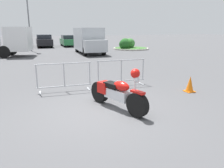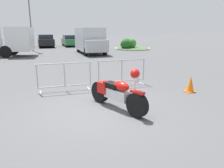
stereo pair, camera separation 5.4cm
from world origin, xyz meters
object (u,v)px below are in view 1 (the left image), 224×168
object	(u,v)px
crowd_barrier_far	(121,73)
delivery_van	(89,40)
parked_car_green	(68,41)
street_lamp	(28,13)
motorcycle	(117,93)
pedestrian	(22,41)
traffic_cone	(190,84)
crowd_barrier_near	(64,77)
parked_car_black	(44,41)
parked_car_maroon	(18,41)

from	to	relation	value
crowd_barrier_far	delivery_van	world-z (taller)	delivery_van
parked_car_green	street_lamp	world-z (taller)	street_lamp
motorcycle	pedestrian	xyz separation A→B (m)	(-2.94, 19.41, 0.43)
motorcycle	delivery_van	world-z (taller)	delivery_van
delivery_van	street_lamp	xyz separation A→B (m)	(-4.97, 3.96, 2.47)
traffic_cone	crowd_barrier_far	bearing A→B (deg)	140.31
delivery_van	parked_car_green	bearing A→B (deg)	-176.27
crowd_barrier_near	parked_car_green	bearing A→B (deg)	79.88
pedestrian	parked_car_black	bearing A→B (deg)	-121.51
crowd_barrier_far	parked_car_green	xyz separation A→B (m)	(1.38, 20.56, 0.16)
parked_car_maroon	traffic_cone	xyz separation A→B (m)	(6.62, -22.65, -0.44)
motorcycle	parked_car_maroon	bearing A→B (deg)	168.12
pedestrian	traffic_cone	bearing A→B (deg)	111.42
crowd_barrier_far	street_lamp	world-z (taller)	street_lamp
traffic_cone	parked_car_black	bearing A→B (deg)	99.26
parked_car_black	pedestrian	world-z (taller)	pedestrian
motorcycle	street_lamp	bearing A→B (deg)	166.21
parked_car_maroon	parked_car_green	size ratio (longest dim) A/B	1.02
parked_car_maroon	street_lamp	size ratio (longest dim) A/B	0.75
parked_car_maroon	street_lamp	bearing A→B (deg)	-164.64
crowd_barrier_far	delivery_van	bearing A→B (deg)	81.48
parked_car_black	pedestrian	xyz separation A→B (m)	(-2.48, -3.57, 0.16)
crowd_barrier_far	delivery_van	size ratio (longest dim) A/B	0.40
crowd_barrier_near	parked_car_black	world-z (taller)	parked_car_black
traffic_cone	street_lamp	xyz separation A→B (m)	(-5.24, 17.45, 3.42)
pedestrian	street_lamp	distance (m)	3.20
motorcycle	crowd_barrier_near	xyz separation A→B (m)	(-1.14, 2.37, 0.06)
pedestrian	parked_car_maroon	bearing A→B (deg)	-79.41
delivery_van	parked_car_green	distance (m)	8.79
parked_car_black	parked_car_green	distance (m)	2.98
traffic_cone	pedestrian	bearing A→B (deg)	108.09
motorcycle	parked_car_green	distance (m)	23.07
parked_car_green	parked_car_maroon	bearing A→B (deg)	86.71
crowd_barrier_far	parked_car_maroon	xyz separation A→B (m)	(-4.58, 20.96, 0.18)
parked_car_maroon	crowd_barrier_near	bearing A→B (deg)	-173.27
delivery_van	parked_car_black	xyz separation A→B (m)	(-3.37, 8.82, -0.48)
crowd_barrier_near	parked_car_green	world-z (taller)	parked_car_green
crowd_barrier_near	traffic_cone	bearing A→B (deg)	-21.36
motorcycle	parked_car_green	size ratio (longest dim) A/B	0.53
delivery_van	crowd_barrier_near	bearing A→B (deg)	-17.76
parked_car_maroon	parked_car_green	world-z (taller)	parked_car_maroon
crowd_barrier_far	parked_car_maroon	distance (m)	21.45
motorcycle	pedestrian	distance (m)	19.64
delivery_van	street_lamp	distance (m)	6.82
parked_car_maroon	traffic_cone	size ratio (longest dim) A/B	7.19
parked_car_maroon	parked_car_black	xyz separation A→B (m)	(2.98, -0.34, 0.03)
delivery_van	parked_car_maroon	xyz separation A→B (m)	(-6.35, 9.16, -0.51)
traffic_cone	crowd_barrier_near	bearing A→B (deg)	158.64
parked_car_black	parked_car_green	size ratio (longest dim) A/B	1.07
crowd_barrier_far	parked_car_maroon	bearing A→B (deg)	102.33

